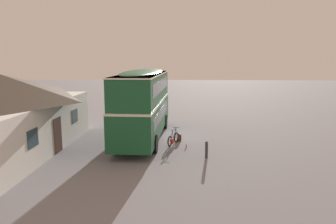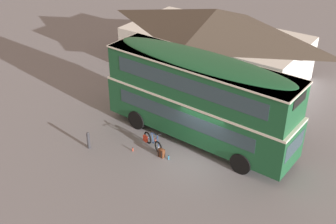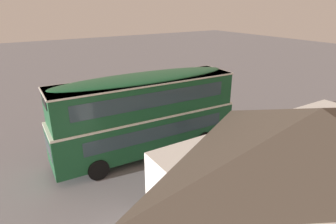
{
  "view_description": "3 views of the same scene",
  "coord_description": "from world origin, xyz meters",
  "px_view_note": "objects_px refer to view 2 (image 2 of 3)",
  "views": [
    {
      "loc": [
        -21.97,
        -1.13,
        5.51
      ],
      "look_at": [
        -2.0,
        -0.26,
        2.07
      ],
      "focal_mm": 33.11,
      "sensor_mm": 36.0,
      "label": 1
    },
    {
      "loc": [
        8.77,
        -15.14,
        12.95
      ],
      "look_at": [
        -1.8,
        -0.11,
        2.14
      ],
      "focal_mm": 45.38,
      "sensor_mm": 36.0,
      "label": 2
    },
    {
      "loc": [
        5.95,
        14.79,
        8.37
      ],
      "look_at": [
        -2.88,
        0.77,
        2.01
      ],
      "focal_mm": 30.3,
      "sensor_mm": 36.0,
      "label": 3
    }
  ],
  "objects_px": {
    "touring_bicycle": "(152,141)",
    "water_bottle_blue_sports": "(169,157)",
    "double_decker_bus": "(199,96)",
    "backpack_on_ground": "(161,153)",
    "water_bottle_red_squeeze": "(133,149)",
    "kerb_bollard": "(88,140)"
  },
  "relations": [
    {
      "from": "touring_bicycle",
      "to": "double_decker_bus",
      "type": "bearing_deg",
      "value": 53.99
    },
    {
      "from": "touring_bicycle",
      "to": "water_bottle_red_squeeze",
      "type": "relative_size",
      "value": 7.57
    },
    {
      "from": "kerb_bollard",
      "to": "water_bottle_red_squeeze",
      "type": "bearing_deg",
      "value": 28.07
    },
    {
      "from": "touring_bicycle",
      "to": "water_bottle_blue_sports",
      "type": "bearing_deg",
      "value": -15.66
    },
    {
      "from": "touring_bicycle",
      "to": "backpack_on_ground",
      "type": "relative_size",
      "value": 3.28
    },
    {
      "from": "double_decker_bus",
      "to": "touring_bicycle",
      "type": "bearing_deg",
      "value": -126.01
    },
    {
      "from": "water_bottle_red_squeeze",
      "to": "kerb_bollard",
      "type": "distance_m",
      "value": 2.37
    },
    {
      "from": "water_bottle_red_squeeze",
      "to": "kerb_bollard",
      "type": "bearing_deg",
      "value": -151.93
    },
    {
      "from": "touring_bicycle",
      "to": "water_bottle_red_squeeze",
      "type": "distance_m",
      "value": 1.09
    },
    {
      "from": "water_bottle_blue_sports",
      "to": "backpack_on_ground",
      "type": "bearing_deg",
      "value": -176.62
    },
    {
      "from": "backpack_on_ground",
      "to": "kerb_bollard",
      "type": "height_order",
      "value": "kerb_bollard"
    },
    {
      "from": "backpack_on_ground",
      "to": "water_bottle_blue_sports",
      "type": "height_order",
      "value": "backpack_on_ground"
    },
    {
      "from": "backpack_on_ground",
      "to": "kerb_bollard",
      "type": "distance_m",
      "value": 3.9
    },
    {
      "from": "double_decker_bus",
      "to": "touring_bicycle",
      "type": "distance_m",
      "value": 3.44
    },
    {
      "from": "backpack_on_ground",
      "to": "water_bottle_red_squeeze",
      "type": "relative_size",
      "value": 2.31
    },
    {
      "from": "kerb_bollard",
      "to": "touring_bicycle",
      "type": "bearing_deg",
      "value": 36.02
    },
    {
      "from": "water_bottle_red_squeeze",
      "to": "double_decker_bus",
      "type": "bearing_deg",
      "value": 53.95
    },
    {
      "from": "touring_bicycle",
      "to": "water_bottle_red_squeeze",
      "type": "xyz_separation_m",
      "value": [
        -0.62,
        -0.85,
        -0.27
      ]
    },
    {
      "from": "water_bottle_red_squeeze",
      "to": "kerb_bollard",
      "type": "relative_size",
      "value": 0.22
    },
    {
      "from": "backpack_on_ground",
      "to": "touring_bicycle",
      "type": "bearing_deg",
      "value": 156.14
    },
    {
      "from": "double_decker_bus",
      "to": "touring_bicycle",
      "type": "relative_size",
      "value": 6.51
    },
    {
      "from": "backpack_on_ground",
      "to": "water_bottle_blue_sports",
      "type": "xyz_separation_m",
      "value": [
        0.42,
        0.02,
        -0.14
      ]
    }
  ]
}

